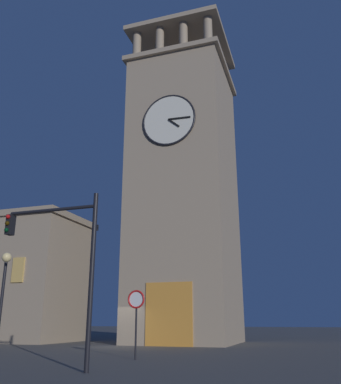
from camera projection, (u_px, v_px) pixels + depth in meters
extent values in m
plane|color=#56544F|center=(116.00, 347.00, 25.93)|extent=(200.00, 200.00, 0.00)
cube|color=gray|center=(185.00, 198.00, 33.06)|extent=(7.29, 7.93, 21.80)
cube|color=gray|center=(183.00, 77.00, 36.37)|extent=(7.89, 8.53, 0.40)
cylinder|color=gray|center=(208.00, 32.00, 32.85)|extent=(0.70, 0.70, 2.55)
cylinder|color=gray|center=(183.00, 37.00, 33.46)|extent=(0.70, 0.70, 2.55)
cylinder|color=gray|center=(160.00, 42.00, 34.06)|extent=(0.70, 0.70, 2.55)
cylinder|color=gray|center=(137.00, 47.00, 34.67)|extent=(0.70, 0.70, 2.55)
cylinder|color=gray|center=(224.00, 77.00, 38.95)|extent=(0.70, 0.70, 2.55)
cylinder|color=gray|center=(203.00, 81.00, 39.56)|extent=(0.70, 0.70, 2.55)
cylinder|color=gray|center=(183.00, 84.00, 40.17)|extent=(0.70, 0.70, 2.55)
cylinder|color=gray|center=(163.00, 88.00, 40.78)|extent=(0.70, 0.70, 2.55)
cube|color=gray|center=(183.00, 49.00, 37.25)|extent=(7.89, 8.53, 0.40)
cylinder|color=black|center=(183.00, 35.00, 37.70)|extent=(0.12, 0.12, 2.58)
cylinder|color=silver|center=(169.00, 120.00, 30.90)|extent=(3.99, 0.12, 3.99)
torus|color=black|center=(169.00, 120.00, 30.88)|extent=(4.15, 0.16, 4.15)
cube|color=black|center=(174.00, 123.00, 30.58)|extent=(0.91, 0.06, 0.80)
cube|color=black|center=(179.00, 118.00, 30.54)|extent=(1.70, 0.06, 0.18)
cube|color=orange|center=(169.00, 314.00, 26.86)|extent=(3.20, 0.24, 4.00)
cube|color=#E0B259|center=(18.00, 270.00, 30.18)|extent=(1.00, 0.12, 1.80)
cylinder|color=black|center=(92.00, 278.00, 13.64)|extent=(0.16, 0.16, 5.80)
cylinder|color=black|center=(52.00, 210.00, 14.90)|extent=(3.49, 0.12, 0.12)
cube|color=black|center=(10.00, 225.00, 15.29)|extent=(0.22, 0.30, 0.75)
sphere|color=red|center=(8.00, 217.00, 15.21)|extent=(0.16, 0.16, 0.16)
sphere|color=#392705|center=(7.00, 223.00, 15.14)|extent=(0.16, 0.16, 0.16)
sphere|color=#063316|center=(6.00, 230.00, 15.06)|extent=(0.16, 0.16, 0.16)
cylinder|color=black|center=(1.00, 309.00, 18.42)|extent=(0.14, 0.14, 4.12)
sphere|color=#F9DB8C|center=(7.00, 257.00, 19.10)|extent=(0.44, 0.44, 0.44)
cylinder|color=black|center=(136.00, 328.00, 17.56)|extent=(0.08, 0.08, 2.53)
cylinder|color=white|center=(136.00, 299.00, 17.87)|extent=(0.70, 0.04, 0.70)
torus|color=red|center=(136.00, 299.00, 17.85)|extent=(0.78, 0.08, 0.78)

